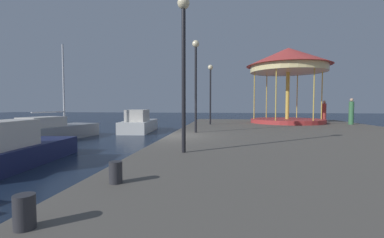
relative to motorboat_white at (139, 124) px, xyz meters
name	(u,v)px	position (x,y,z in m)	size (l,w,h in m)	color
ground_plane	(168,152)	(4.43, -9.03, -0.67)	(120.00, 120.00, 0.00)	#162338
quay_dock	(311,147)	(10.80, -9.03, -0.27)	(12.75, 28.43, 0.80)	#5B564F
motorboat_white	(139,124)	(0.00, 0.00, 0.00)	(2.54, 5.70, 1.82)	white
motorboat_navy	(16,149)	(-0.44, -12.44, -0.06)	(2.06, 5.49, 1.69)	#19214C
sailboat_grey	(55,130)	(-3.80, -5.28, -0.09)	(3.17, 5.85, 6.22)	gray
carousel	(288,67)	(11.87, 0.51, 4.49)	(6.39, 6.39, 5.82)	#B23333
lamp_post_near_edge	(184,48)	(5.86, -13.29, 3.23)	(0.36, 0.36, 4.57)	black
lamp_post_mid_promenade	(196,70)	(5.58, -7.60, 3.29)	(0.36, 0.36, 4.68)	black
lamp_post_far_end	(210,84)	(5.99, -1.92, 3.05)	(0.36, 0.36, 4.28)	black
bollard_south	(116,172)	(5.12, -16.54, 0.33)	(0.24, 0.24, 0.40)	#2D2D33
bollard_north	(24,212)	(4.81, -18.38, 0.33)	(0.24, 0.24, 0.40)	#2D2D33
person_mid_promenade	(324,112)	(15.14, 2.05, 0.95)	(0.34, 0.34, 1.76)	#B23833
person_far_corner	(351,112)	(16.09, -0.60, 1.02)	(0.34, 0.34, 1.89)	#387247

